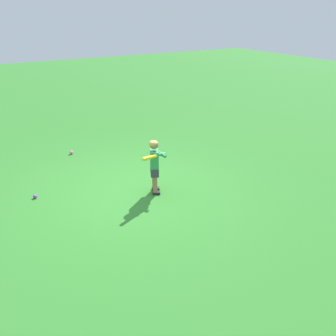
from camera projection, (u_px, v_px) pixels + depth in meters
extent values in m
plane|color=#2D7528|center=(133.00, 190.00, 6.84)|extent=(40.00, 40.00, 0.00)
cube|color=#232328|center=(156.00, 189.00, 6.86)|extent=(0.14, 0.17, 0.05)
cylinder|color=#996B4C|center=(154.00, 180.00, 6.78)|extent=(0.09, 0.09, 0.34)
cube|color=#232328|center=(156.00, 193.00, 6.70)|extent=(0.14, 0.17, 0.05)
cylinder|color=#996B4C|center=(155.00, 184.00, 6.62)|extent=(0.09, 0.09, 0.34)
cube|color=#383842|center=(155.00, 171.00, 6.59)|extent=(0.31, 0.25, 0.16)
cube|color=#339351|center=(154.00, 159.00, 6.49)|extent=(0.29, 0.24, 0.34)
sphere|color=#996B4C|center=(154.00, 145.00, 6.37)|extent=(0.17, 0.17, 0.17)
ellipsoid|color=tan|center=(153.00, 143.00, 6.36)|extent=(0.23, 0.23, 0.11)
sphere|color=yellow|center=(162.00, 154.00, 6.46)|extent=(0.04, 0.04, 0.04)
cylinder|color=black|center=(159.00, 155.00, 6.39)|extent=(0.08, 0.14, 0.05)
cylinder|color=yellow|center=(150.00, 157.00, 6.21)|extent=(0.19, 0.35, 0.11)
sphere|color=yellow|center=(144.00, 159.00, 6.08)|extent=(0.07, 0.07, 0.07)
cylinder|color=#339351|center=(160.00, 153.00, 6.49)|extent=(0.31, 0.17, 0.14)
cylinder|color=#339351|center=(160.00, 154.00, 6.42)|extent=(0.16, 0.31, 0.14)
sphere|color=pink|center=(71.00, 152.00, 8.54)|extent=(0.09, 0.09, 0.09)
sphere|color=purple|center=(35.00, 196.00, 6.55)|extent=(0.08, 0.08, 0.08)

